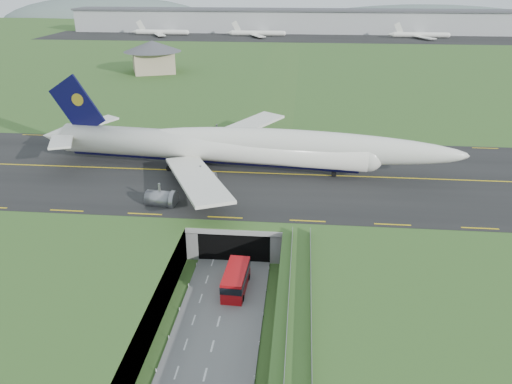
# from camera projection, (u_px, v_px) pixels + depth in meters

# --- Properties ---
(ground) EXTENTS (900.00, 900.00, 0.00)m
(ground) POSITION_uv_depth(u_px,v_px,m) (227.00, 289.00, 76.19)
(ground) COLOR #305D25
(ground) RESTS_ON ground
(airfield_deck) EXTENTS (800.00, 800.00, 6.00)m
(airfield_deck) POSITION_uv_depth(u_px,v_px,m) (227.00, 272.00, 74.98)
(airfield_deck) COLOR gray
(airfield_deck) RESTS_ON ground
(trench_road) EXTENTS (12.00, 75.00, 0.20)m
(trench_road) POSITION_uv_depth(u_px,v_px,m) (219.00, 320.00, 69.31)
(trench_road) COLOR slate
(trench_road) RESTS_ON ground
(taxiway) EXTENTS (800.00, 44.00, 0.18)m
(taxiway) POSITION_uv_depth(u_px,v_px,m) (250.00, 173.00, 103.79)
(taxiway) COLOR black
(taxiway) RESTS_ON airfield_deck
(tunnel_portal) EXTENTS (17.00, 22.30, 6.00)m
(tunnel_portal) POSITION_uv_depth(u_px,v_px,m) (240.00, 220.00, 90.07)
(tunnel_portal) COLOR gray
(tunnel_portal) RESTS_ON ground
(guideway) EXTENTS (3.00, 53.00, 7.05)m
(guideway) POSITION_uv_depth(u_px,v_px,m) (298.00, 354.00, 55.68)
(guideway) COLOR #A8A8A3
(guideway) RESTS_ON ground
(jumbo_jet) EXTENTS (90.34, 58.59, 19.48)m
(jumbo_jet) POSITION_uv_depth(u_px,v_px,m) (239.00, 147.00, 103.21)
(jumbo_jet) COLOR white
(jumbo_jet) RESTS_ON ground
(shuttle_tram) EXTENTS (3.60, 8.67, 3.46)m
(shuttle_tram) POSITION_uv_depth(u_px,v_px,m) (236.00, 280.00, 75.22)
(shuttle_tram) COLOR #B30B11
(shuttle_tram) RESTS_ON ground
(service_building) EXTENTS (30.52, 30.52, 12.86)m
(service_building) POSITION_uv_depth(u_px,v_px,m) (153.00, 54.00, 205.85)
(service_building) COLOR tan
(service_building) RESTS_ON ground
(cargo_terminal) EXTENTS (320.00, 67.00, 15.60)m
(cargo_terminal) POSITION_uv_depth(u_px,v_px,m) (290.00, 21.00, 343.32)
(cargo_terminal) COLOR #B2B2B2
(cargo_terminal) RESTS_ON ground
(distant_hills) EXTENTS (700.00, 91.00, 60.00)m
(distant_hills) POSITION_uv_depth(u_px,v_px,m) (363.00, 29.00, 463.98)
(distant_hills) COLOR slate
(distant_hills) RESTS_ON ground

